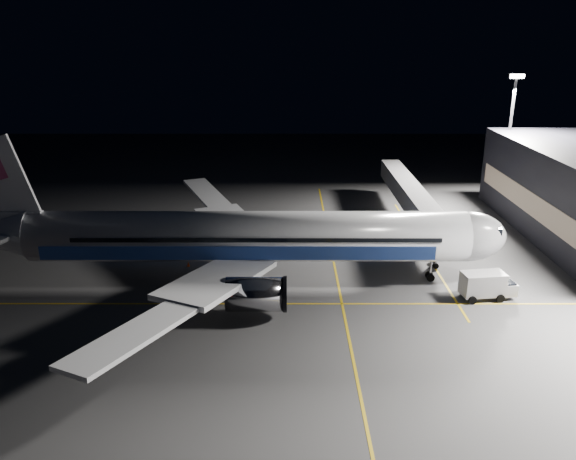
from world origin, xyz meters
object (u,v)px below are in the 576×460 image
(airliner, at_px, (239,237))
(floodlight_mast_north, at_px, (510,127))
(service_truck, at_px, (487,285))
(safety_cone_c, at_px, (284,236))
(jet_bridge, at_px, (412,198))
(safety_cone_a, at_px, (188,264))
(safety_cone_b, at_px, (209,264))
(baggage_tug, at_px, (212,218))

(airliner, height_order, floodlight_mast_north, floodlight_mast_north)
(service_truck, bearing_deg, floodlight_mast_north, 60.44)
(service_truck, bearing_deg, safety_cone_c, 131.44)
(jet_bridge, bearing_deg, safety_cone_a, -154.64)
(safety_cone_b, relative_size, safety_cone_c, 1.08)
(jet_bridge, height_order, safety_cone_a, jet_bridge)
(safety_cone_a, height_order, safety_cone_b, safety_cone_a)
(service_truck, xyz_separation_m, baggage_tug, (-32.25, 25.28, -0.85))
(service_truck, xyz_separation_m, safety_cone_b, (-30.46, 8.62, -1.28))
(floodlight_mast_north, distance_m, safety_cone_b, 54.44)
(service_truck, relative_size, baggage_tug, 2.38)
(safety_cone_a, bearing_deg, jet_bridge, 25.36)
(safety_cone_b, bearing_deg, baggage_tug, 96.13)
(jet_bridge, bearing_deg, floodlight_mast_north, 37.74)
(safety_cone_a, relative_size, safety_cone_b, 1.01)
(airliner, bearing_deg, safety_cone_a, 148.54)
(jet_bridge, bearing_deg, safety_cone_b, -152.58)
(safety_cone_a, relative_size, safety_cone_c, 1.09)
(jet_bridge, bearing_deg, service_truck, -81.57)
(floodlight_mast_north, height_order, safety_cone_a, floodlight_mast_north)
(baggage_tug, distance_m, safety_cone_c, 12.60)
(floodlight_mast_north, xyz_separation_m, safety_cone_a, (-47.63, -27.97, -12.09))
(jet_bridge, height_order, service_truck, jet_bridge)
(airliner, relative_size, baggage_tug, 24.61)
(baggage_tug, height_order, safety_cone_c, baggage_tug)
(service_truck, distance_m, safety_cone_c, 28.51)
(safety_cone_b, bearing_deg, safety_cone_c, 48.34)
(safety_cone_b, xyz_separation_m, safety_cone_c, (8.90, 10.00, -0.02))
(service_truck, height_order, safety_cone_c, service_truck)
(floodlight_mast_north, xyz_separation_m, safety_cone_c, (-36.20, -17.99, -12.11))
(jet_bridge, relative_size, service_truck, 5.78)
(baggage_tug, xyz_separation_m, safety_cone_b, (1.79, -16.67, -0.43))
(baggage_tug, bearing_deg, jet_bridge, 11.74)
(floodlight_mast_north, xyz_separation_m, safety_cone_b, (-45.10, -27.99, -12.09))
(jet_bridge, distance_m, baggage_tug, 29.26)
(jet_bridge, relative_size, floodlight_mast_north, 1.66)
(airliner, xyz_separation_m, safety_cone_c, (4.88, 14.00, -4.91))
(jet_bridge, height_order, safety_cone_c, jet_bridge)
(safety_cone_c, bearing_deg, baggage_tug, 148.04)
(jet_bridge, bearing_deg, baggage_tug, 174.83)
(service_truck, bearing_deg, airliner, 162.34)
(airliner, xyz_separation_m, service_truck, (26.44, -4.62, -3.60))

